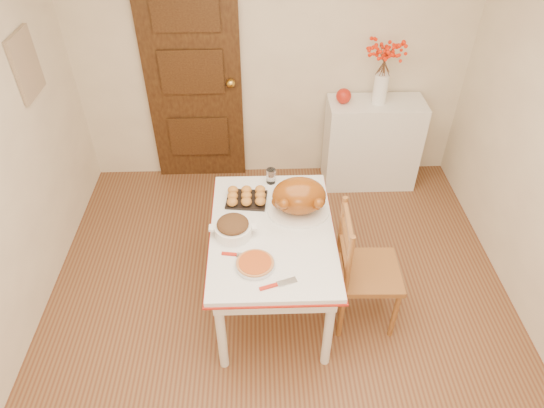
{
  "coord_description": "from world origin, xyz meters",
  "views": [
    {
      "loc": [
        -0.13,
        -2.01,
        2.88
      ],
      "look_at": [
        -0.05,
        0.35,
        0.91
      ],
      "focal_mm": 31.65,
      "sensor_mm": 36.0,
      "label": 1
    }
  ],
  "objects_px": {
    "sideboard": "(371,144)",
    "pumpkin_pie": "(255,263)",
    "kitchen_table": "(272,267)",
    "chair_oak": "(369,269)",
    "turkey_platter": "(299,198)"
  },
  "relations": [
    {
      "from": "sideboard",
      "to": "turkey_platter",
      "type": "distance_m",
      "value": 1.59
    },
    {
      "from": "kitchen_table",
      "to": "chair_oak",
      "type": "distance_m",
      "value": 0.67
    },
    {
      "from": "chair_oak",
      "to": "turkey_platter",
      "type": "relative_size",
      "value": 2.26
    },
    {
      "from": "sideboard",
      "to": "kitchen_table",
      "type": "relative_size",
      "value": 0.71
    },
    {
      "from": "sideboard",
      "to": "pumpkin_pie",
      "type": "distance_m",
      "value": 2.13
    },
    {
      "from": "sideboard",
      "to": "kitchen_table",
      "type": "distance_m",
      "value": 1.77
    },
    {
      "from": "sideboard",
      "to": "chair_oak",
      "type": "relative_size",
      "value": 0.9
    },
    {
      "from": "turkey_platter",
      "to": "pumpkin_pie",
      "type": "xyz_separation_m",
      "value": [
        -0.3,
        -0.49,
        -0.11
      ]
    },
    {
      "from": "sideboard",
      "to": "turkey_platter",
      "type": "relative_size",
      "value": 2.03
    },
    {
      "from": "chair_oak",
      "to": "pumpkin_pie",
      "type": "distance_m",
      "value": 0.83
    },
    {
      "from": "sideboard",
      "to": "chair_oak",
      "type": "xyz_separation_m",
      "value": [
        -0.34,
        -1.62,
        0.05
      ]
    },
    {
      "from": "sideboard",
      "to": "pumpkin_pie",
      "type": "xyz_separation_m",
      "value": [
        -1.1,
        -1.8,
        0.32
      ]
    },
    {
      "from": "kitchen_table",
      "to": "chair_oak",
      "type": "bearing_deg",
      "value": -12.66
    },
    {
      "from": "kitchen_table",
      "to": "turkey_platter",
      "type": "xyz_separation_m",
      "value": [
        0.18,
        0.17,
        0.5
      ]
    },
    {
      "from": "chair_oak",
      "to": "pumpkin_pie",
      "type": "xyz_separation_m",
      "value": [
        -0.76,
        -0.18,
        0.27
      ]
    }
  ]
}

